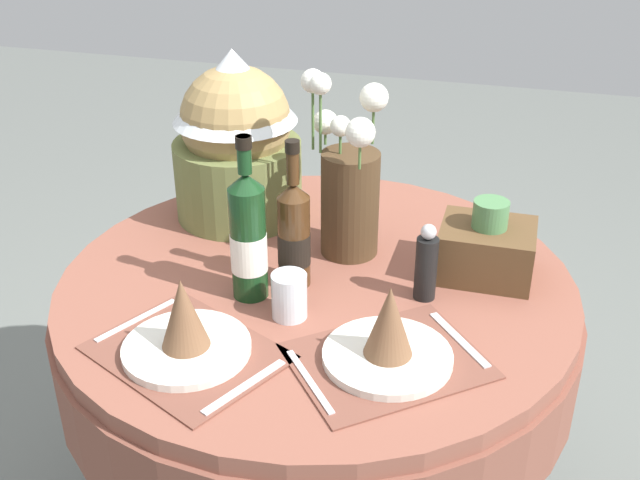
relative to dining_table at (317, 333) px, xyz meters
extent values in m
cylinder|color=brown|center=(0.00, 0.00, 0.12)|extent=(1.12, 1.12, 0.04)
cylinder|color=brown|center=(0.00, 0.00, 0.01)|extent=(1.14, 1.14, 0.18)
cylinder|color=black|center=(0.00, 0.00, -0.23)|extent=(0.12, 0.12, 0.67)
cube|color=brown|center=(-0.16, -0.33, 0.15)|extent=(0.42, 0.38, 0.00)
cylinder|color=silver|center=(-0.16, -0.33, 0.16)|extent=(0.24, 0.24, 0.02)
cone|color=brown|center=(-0.16, -0.33, 0.23)|extent=(0.09, 0.09, 0.14)
cube|color=silver|center=(-0.30, -0.26, 0.15)|extent=(0.09, 0.18, 0.00)
cube|color=silver|center=(-0.02, -0.39, 0.15)|extent=(0.10, 0.18, 0.00)
cube|color=brown|center=(0.21, -0.25, 0.15)|extent=(0.43, 0.42, 0.00)
cylinder|color=silver|center=(0.21, -0.25, 0.16)|extent=(0.24, 0.24, 0.02)
cone|color=brown|center=(0.21, -0.25, 0.23)|extent=(0.09, 0.09, 0.14)
cube|color=silver|center=(0.09, -0.35, 0.15)|extent=(0.13, 0.15, 0.00)
cube|color=silver|center=(0.33, -0.15, 0.15)|extent=(0.13, 0.16, 0.00)
cylinder|color=#47331E|center=(0.04, 0.14, 0.26)|extent=(0.13, 0.13, 0.24)
sphere|color=white|center=(0.08, 0.06, 0.47)|extent=(0.06, 0.06, 0.06)
cylinder|color=#4C7038|center=(0.08, 0.06, 0.41)|extent=(0.01, 0.01, 0.06)
sphere|color=white|center=(-0.05, 0.14, 0.54)|extent=(0.05, 0.05, 0.05)
cylinder|color=#4C7038|center=(-0.05, 0.14, 0.45)|extent=(0.01, 0.01, 0.14)
sphere|color=white|center=(-0.03, 0.17, 0.44)|extent=(0.05, 0.05, 0.05)
cylinder|color=#4C7038|center=(-0.03, 0.17, 0.40)|extent=(0.01, 0.01, 0.03)
sphere|color=white|center=(0.07, 0.21, 0.49)|extent=(0.06, 0.06, 0.06)
cylinder|color=#4C7038|center=(0.07, 0.21, 0.43)|extent=(0.01, 0.01, 0.09)
sphere|color=white|center=(0.02, 0.13, 0.45)|extent=(0.05, 0.05, 0.05)
cylinder|color=#4C7038|center=(0.02, 0.13, 0.41)|extent=(0.01, 0.01, 0.05)
sphere|color=white|center=(-0.03, 0.12, 0.54)|extent=(0.05, 0.05, 0.05)
cylinder|color=#4C7038|center=(-0.03, 0.12, 0.46)|extent=(0.01, 0.01, 0.14)
cylinder|color=#422814|center=(-0.04, -0.03, 0.24)|extent=(0.07, 0.07, 0.20)
cylinder|color=black|center=(-0.04, -0.03, 0.23)|extent=(0.07, 0.07, 0.07)
cone|color=#422814|center=(-0.04, -0.03, 0.36)|extent=(0.07, 0.07, 0.03)
cylinder|color=#422814|center=(-0.04, -0.03, 0.42)|extent=(0.03, 0.03, 0.09)
cylinder|color=black|center=(-0.04, -0.03, 0.46)|extent=(0.03, 0.03, 0.02)
cylinder|color=#143819|center=(-0.11, -0.10, 0.26)|extent=(0.07, 0.07, 0.24)
cylinder|color=silver|center=(-0.11, -0.10, 0.25)|extent=(0.08, 0.08, 0.08)
cone|color=#143819|center=(-0.11, -0.10, 0.40)|extent=(0.07, 0.07, 0.03)
cylinder|color=#143819|center=(-0.11, -0.10, 0.46)|extent=(0.03, 0.03, 0.08)
cylinder|color=black|center=(-0.11, -0.10, 0.48)|extent=(0.03, 0.03, 0.02)
cylinder|color=silver|center=(-0.01, -0.15, 0.19)|extent=(0.07, 0.07, 0.10)
cylinder|color=black|center=(0.24, -0.01, 0.21)|extent=(0.05, 0.05, 0.14)
sphere|color=#B7B7BC|center=(0.24, -0.01, 0.30)|extent=(0.03, 0.03, 0.03)
cylinder|color=olive|center=(-0.27, 0.25, 0.24)|extent=(0.31, 0.31, 0.19)
sphere|color=#9E7F4C|center=(-0.27, 0.25, 0.39)|extent=(0.27, 0.27, 0.27)
cone|color=silver|center=(-0.27, 0.25, 0.48)|extent=(0.30, 0.30, 0.17)
cube|color=brown|center=(0.35, 0.12, 0.20)|extent=(0.20, 0.17, 0.12)
cylinder|color=#4C7F4C|center=(0.35, 0.12, 0.29)|extent=(0.08, 0.08, 0.06)
camera|label=1|loc=(0.40, -1.39, 1.01)|focal=43.55mm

